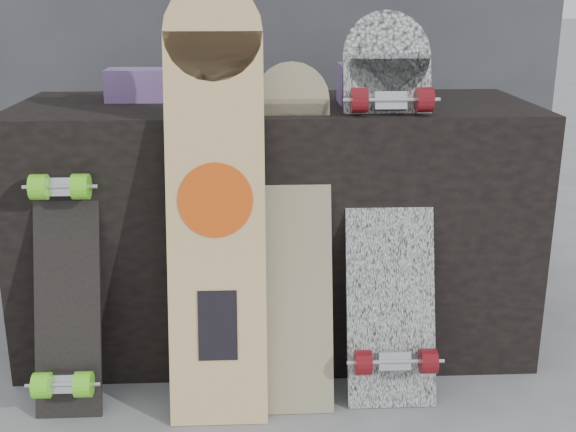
{
  "coord_description": "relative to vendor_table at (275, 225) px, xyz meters",
  "views": [
    {
      "loc": [
        -0.06,
        -1.75,
        1.13
      ],
      "look_at": [
        0.03,
        0.2,
        0.52
      ],
      "focal_mm": 45.0,
      "sensor_mm": 36.0,
      "label": 1
    }
  ],
  "objects": [
    {
      "name": "merch_box_purple",
      "position": [
        -0.44,
        0.06,
        0.45
      ],
      "size": [
        0.18,
        0.12,
        0.1
      ],
      "primitive_type": "cube",
      "color": "#593E7F",
      "rests_on": "vendor_table"
    },
    {
      "name": "merch_box_small",
      "position": [
        0.27,
        -0.02,
        0.46
      ],
      "size": [
        0.14,
        0.14,
        0.12
      ],
      "primitive_type": "cube",
      "color": "#593E7F",
      "rests_on": "vendor_table"
    },
    {
      "name": "longboard_celtic",
      "position": [
        0.04,
        -0.33,
        0.1
      ],
      "size": [
        0.21,
        0.31,
        0.95
      ],
      "rotation": [
        -0.3,
        0.0,
        0.0
      ],
      "color": "beige",
      "rests_on": "ground"
    },
    {
      "name": "longboard_cascadia",
      "position": [
        0.32,
        -0.3,
        0.16
      ],
      "size": [
        0.25,
        0.4,
        1.08
      ],
      "rotation": [
        -0.31,
        0.0,
        0.0
      ],
      "color": "white",
      "rests_on": "ground"
    },
    {
      "name": "vendor_table",
      "position": [
        0.0,
        0.0,
        0.0
      ],
      "size": [
        1.6,
        0.6,
        0.8
      ],
      "primitive_type": "cube",
      "color": "black",
      "rests_on": "ground"
    },
    {
      "name": "skateboard_dark",
      "position": [
        -0.59,
        -0.37,
        0.01
      ],
      "size": [
        0.18,
        0.32,
        0.8
      ],
      "rotation": [
        -0.3,
        0.0,
        0.0
      ],
      "color": "black",
      "rests_on": "ground"
    },
    {
      "name": "merch_box_flat",
      "position": [
        0.05,
        0.2,
        0.43
      ],
      "size": [
        0.22,
        0.1,
        0.06
      ],
      "primitive_type": "cube",
      "color": "#D1B78C",
      "rests_on": "vendor_table"
    },
    {
      "name": "ground",
      "position": [
        0.0,
        -0.5,
        -0.4
      ],
      "size": [
        60.0,
        60.0,
        0.0
      ],
      "primitive_type": "plane",
      "color": "slate",
      "rests_on": "ground"
    },
    {
      "name": "longboard_geisha",
      "position": [
        -0.17,
        -0.38,
        0.21
      ],
      "size": [
        0.26,
        0.29,
        1.16
      ],
      "rotation": [
        -0.23,
        0.0,
        0.0
      ],
      "color": "beige",
      "rests_on": "ground"
    }
  ]
}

